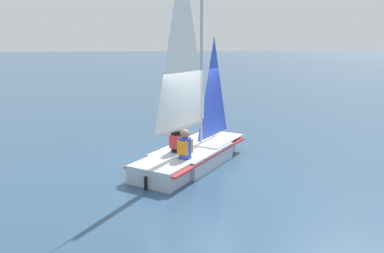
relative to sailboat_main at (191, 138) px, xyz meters
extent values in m
plane|color=#2D4C6B|center=(0.02, 0.02, -0.73)|extent=(260.00, 260.00, 0.00)
cube|color=#B2BCCC|center=(0.02, 0.02, -0.51)|extent=(2.42, 2.61, 0.44)
cube|color=#B2BCCC|center=(0.91, 1.30, -0.51)|extent=(1.17, 1.20, 0.44)
cube|color=#B2BCCC|center=(-0.88, -1.25, -0.51)|extent=(1.51, 1.44, 0.44)
cube|color=red|center=(0.02, 0.02, -0.37)|extent=(3.42, 4.02, 0.05)
cube|color=silver|center=(0.65, 0.92, -0.27)|extent=(2.10, 2.22, 0.04)
cylinder|color=#B7B7BC|center=(0.30, 0.43, 2.22)|extent=(0.08, 0.08, 5.02)
cylinder|color=#B7B7BC|center=(-0.24, -0.34, 0.38)|extent=(1.14, 1.58, 0.07)
pyramid|color=white|center=(-0.24, -0.34, 2.51)|extent=(1.07, 1.49, 4.20)
pyramid|color=blue|center=(0.73, 1.04, 1.23)|extent=(0.82, 1.13, 2.84)
cube|color=black|center=(-1.18, -1.68, -0.58)|extent=(0.07, 0.08, 0.31)
cube|color=black|center=(-0.40, -0.23, -0.50)|extent=(0.36, 0.37, 0.45)
cylinder|color=black|center=(-0.40, -0.23, -0.03)|extent=(0.42, 0.42, 0.50)
cube|color=red|center=(-0.40, -0.23, 0.00)|extent=(0.41, 0.43, 0.35)
sphere|color=#A87A56|center=(-0.40, -0.23, 0.32)|extent=(0.22, 0.22, 0.22)
cylinder|color=white|center=(-0.40, -0.23, 0.40)|extent=(0.29, 0.29, 0.06)
cube|color=black|center=(-0.23, -0.80, -0.50)|extent=(0.36, 0.37, 0.45)
cylinder|color=blue|center=(-0.23, -0.80, -0.03)|extent=(0.42, 0.42, 0.50)
cube|color=orange|center=(-0.23, -0.80, 0.00)|extent=(0.41, 0.43, 0.35)
sphere|color=#A87A56|center=(-0.23, -0.80, 0.32)|extent=(0.22, 0.22, 0.22)
camera|label=1|loc=(-0.87, -9.57, 2.48)|focal=35.00mm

